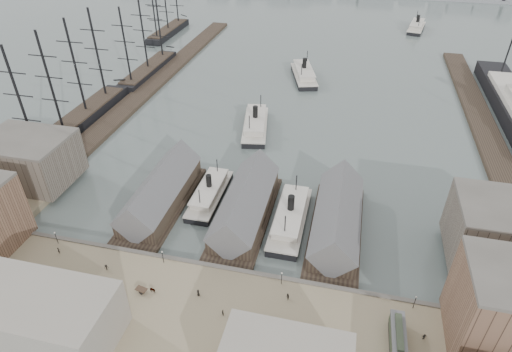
% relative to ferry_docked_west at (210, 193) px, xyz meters
% --- Properties ---
extents(ground, '(900.00, 900.00, 0.00)m').
position_rel_ferry_docked_west_xyz_m(ground, '(13.00, -23.24, -2.16)').
color(ground, '#525F5C').
rests_on(ground, ground).
extents(quay, '(180.00, 30.00, 2.00)m').
position_rel_ferry_docked_west_xyz_m(quay, '(13.00, -43.24, -1.16)').
color(quay, gray).
rests_on(quay, ground).
extents(seawall, '(180.00, 1.20, 2.30)m').
position_rel_ferry_docked_west_xyz_m(seawall, '(13.00, -28.44, -1.01)').
color(seawall, '#59544C').
rests_on(seawall, ground).
extents(west_wharf, '(10.00, 220.00, 1.60)m').
position_rel_ferry_docked_west_xyz_m(west_wharf, '(-55.00, 76.76, -1.36)').
color(west_wharf, '#2D231C').
rests_on(west_wharf, ground).
extents(east_wharf, '(10.00, 180.00, 1.60)m').
position_rel_ferry_docked_west_xyz_m(east_wharf, '(91.00, 66.76, -1.36)').
color(east_wharf, '#2D231C').
rests_on(east_wharf, ground).
extents(ferry_shed_west, '(14.00, 42.00, 12.60)m').
position_rel_ferry_docked_west_xyz_m(ferry_shed_west, '(-13.00, -6.36, 2.48)').
color(ferry_shed_west, '#2D231C').
rests_on(ferry_shed_west, ground).
extents(ferry_shed_center, '(14.00, 42.00, 12.60)m').
position_rel_ferry_docked_west_xyz_m(ferry_shed_center, '(13.00, -6.36, 2.48)').
color(ferry_shed_center, '#2D231C').
rests_on(ferry_shed_center, ground).
extents(ferry_shed_east, '(14.00, 42.00, 12.60)m').
position_rel_ferry_docked_west_xyz_m(ferry_shed_east, '(39.00, -6.36, 2.48)').
color(ferry_shed_east, '#2D231C').
rests_on(ferry_shed_east, ground).
extents(warehouse_west_back, '(26.00, 20.00, 14.00)m').
position_rel_ferry_docked_west_xyz_m(warehouse_west_back, '(-57.00, -5.24, 6.84)').
color(warehouse_west_back, '#60564C').
rests_on(warehouse_west_back, west_land).
extents(warehouse_east_back, '(28.00, 20.00, 15.00)m').
position_rel_ferry_docked_west_xyz_m(warehouse_east_back, '(81.00, -8.24, 7.34)').
color(warehouse_east_back, '#60564C').
rests_on(warehouse_east_back, east_land).
extents(street_bldg_west, '(30.00, 16.00, 12.00)m').
position_rel_ferry_docked_west_xyz_m(street_bldg_west, '(-17.00, -55.24, 5.84)').
color(street_bldg_west, gray).
rests_on(street_bldg_west, quay).
extents(lamp_post_far_w, '(0.44, 0.44, 3.92)m').
position_rel_ferry_docked_west_xyz_m(lamp_post_far_w, '(-32.00, -30.24, 2.55)').
color(lamp_post_far_w, black).
rests_on(lamp_post_far_w, quay).
extents(lamp_post_near_w, '(0.44, 0.44, 3.92)m').
position_rel_ferry_docked_west_xyz_m(lamp_post_near_w, '(-2.00, -30.24, 2.55)').
color(lamp_post_near_w, black).
rests_on(lamp_post_near_w, quay).
extents(lamp_post_near_e, '(0.44, 0.44, 3.92)m').
position_rel_ferry_docked_west_xyz_m(lamp_post_near_e, '(28.00, -30.24, 2.55)').
color(lamp_post_near_e, black).
rests_on(lamp_post_near_e, quay).
extents(lamp_post_far_e, '(0.44, 0.44, 3.92)m').
position_rel_ferry_docked_west_xyz_m(lamp_post_far_e, '(58.00, -30.24, 2.55)').
color(lamp_post_far_e, black).
rests_on(lamp_post_far_e, quay).
extents(ferry_docked_west, '(7.75, 25.83, 9.23)m').
position_rel_ferry_docked_west_xyz_m(ferry_docked_west, '(0.00, 0.00, 0.00)').
color(ferry_docked_west, black).
rests_on(ferry_docked_west, ground).
extents(ferry_docked_east, '(8.75, 29.18, 10.42)m').
position_rel_ferry_docked_west_xyz_m(ferry_docked_east, '(26.00, -5.93, 0.28)').
color(ferry_docked_east, black).
rests_on(ferry_docked_east, ground).
extents(ferry_open_near, '(14.13, 31.02, 10.68)m').
position_rel_ferry_docked_west_xyz_m(ferry_open_near, '(3.24, 46.60, 0.34)').
color(ferry_open_near, black).
rests_on(ferry_open_near, ground).
extents(ferry_open_mid, '(17.74, 32.36, 11.07)m').
position_rel_ferry_docked_west_xyz_m(ferry_open_mid, '(14.23, 103.62, 0.43)').
color(ferry_open_mid, black).
rests_on(ferry_open_mid, ground).
extents(ferry_open_far, '(13.92, 30.00, 10.32)m').
position_rel_ferry_docked_west_xyz_m(ferry_open_far, '(74.37, 204.78, 0.26)').
color(ferry_open_far, black).
rests_on(ferry_open_far, ground).
extents(sailing_ship_near, '(9.85, 67.87, 40.50)m').
position_rel_ferry_docked_west_xyz_m(sailing_ship_near, '(-66.28, 31.89, 0.81)').
color(sailing_ship_near, black).
rests_on(sailing_ship_near, ground).
extents(sailing_ship_mid, '(8.98, 51.90, 36.93)m').
position_rel_ferry_docked_west_xyz_m(sailing_ship_mid, '(-63.25, 91.66, 0.48)').
color(sailing_ship_mid, black).
rests_on(sailing_ship_mid, ground).
extents(sailing_ship_far, '(8.86, 49.25, 36.44)m').
position_rel_ferry_docked_west_xyz_m(sailing_ship_far, '(-80.82, 158.70, 0.47)').
color(sailing_ship_far, black).
rests_on(sailing_ship_far, ground).
extents(tram, '(3.17, 11.45, 4.06)m').
position_rel_ferry_docked_west_xyz_m(tram, '(53.93, -40.77, 1.91)').
color(tram, black).
rests_on(tram, quay).
extents(horse_cart_left, '(4.70, 1.52, 1.74)m').
position_rel_ferry_docked_west_xyz_m(horse_cart_left, '(-25.12, -41.06, 0.70)').
color(horse_cart_left, black).
rests_on(horse_cart_left, quay).
extents(horse_cart_center, '(4.90, 2.04, 1.47)m').
position_rel_ferry_docked_west_xyz_m(horse_cart_center, '(-1.57, -39.85, 0.61)').
color(horse_cart_center, black).
rests_on(horse_cart_center, quay).
extents(horse_cart_right, '(4.85, 3.28, 1.66)m').
position_rel_ferry_docked_west_xyz_m(horse_cart_right, '(39.79, -44.93, 0.67)').
color(horse_cart_right, black).
rests_on(horse_cart_right, quay).
extents(pedestrian_0, '(0.81, 0.79, 1.80)m').
position_rel_ferry_docked_west_xyz_m(pedestrian_0, '(-29.52, -33.32, 0.74)').
color(pedestrian_0, black).
rests_on(pedestrian_0, quay).
extents(pedestrian_1, '(0.83, 0.99, 1.82)m').
position_rel_ferry_docked_west_xyz_m(pedestrian_1, '(-21.92, -44.54, 0.75)').
color(pedestrian_1, black).
rests_on(pedestrian_1, quay).
extents(pedestrian_2, '(1.24, 1.01, 1.67)m').
position_rel_ferry_docked_west_xyz_m(pedestrian_2, '(-14.66, -35.76, 0.67)').
color(pedestrian_2, black).
rests_on(pedestrian_2, quay).
extents(pedestrian_3, '(0.69, 1.14, 1.82)m').
position_rel_ferry_docked_west_xyz_m(pedestrian_3, '(-6.11, -50.14, 0.75)').
color(pedestrian_3, black).
rests_on(pedestrian_3, quay).
extents(pedestrian_4, '(0.97, 1.05, 1.81)m').
position_rel_ferry_docked_west_xyz_m(pedestrian_4, '(9.98, -37.99, 0.74)').
color(pedestrian_4, black).
rests_on(pedestrian_4, quay).
extents(pedestrian_5, '(0.75, 0.76, 1.70)m').
position_rel_ferry_docked_west_xyz_m(pedestrian_5, '(17.10, -41.98, 0.69)').
color(pedestrian_5, black).
rests_on(pedestrian_5, quay).
extents(pedestrian_6, '(0.81, 0.98, 1.82)m').
position_rel_ferry_docked_west_xyz_m(pedestrian_6, '(30.19, -34.39, 0.75)').
color(pedestrian_6, black).
rests_on(pedestrian_6, quay).
extents(pedestrian_7, '(1.04, 1.17, 1.58)m').
position_rel_ferry_docked_west_xyz_m(pedestrian_7, '(36.36, -44.55, 0.63)').
color(pedestrian_7, black).
rests_on(pedestrian_7, quay).
extents(pedestrian_8, '(1.04, 0.61, 1.66)m').
position_rel_ferry_docked_west_xyz_m(pedestrian_8, '(59.66, -37.96, 0.67)').
color(pedestrian_8, black).
rests_on(pedestrian_8, quay).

